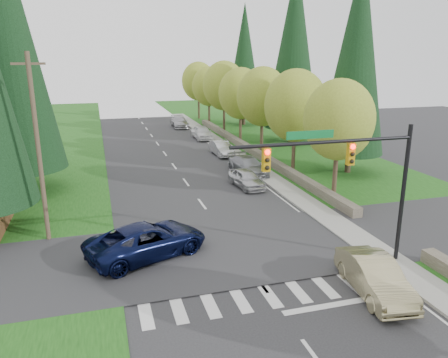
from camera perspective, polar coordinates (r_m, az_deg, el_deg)
name	(u,v)px	position (r m, az deg, el deg)	size (l,w,h in m)	color
ground	(303,341)	(16.79, 10.33, -20.15)	(120.00, 120.00, 0.00)	#28282B
grass_east	(337,173)	(38.71, 14.54, 0.74)	(14.00, 110.00, 0.06)	#194913
grass_west	(6,200)	(34.11, -26.58, -2.51)	(14.00, 110.00, 0.06)	#194913
cross_street	(235,249)	(23.20, 1.48, -9.13)	(120.00, 8.00, 0.10)	#28282B
sidewalk_east	(262,172)	(37.81, 5.01, 0.89)	(1.80, 80.00, 0.13)	gray
curb_east	(253,173)	(37.52, 3.80, 0.80)	(0.20, 80.00, 0.13)	gray
stone_wall_north	(250,149)	(45.61, 3.40, 3.89)	(0.70, 40.00, 0.70)	#4C4438
traffic_signal	(353,167)	(20.31, 16.49, 1.49)	(8.70, 0.37, 6.80)	black
utility_pole	(38,148)	(24.65, -23.10, 3.70)	(1.60, 0.24, 10.00)	#473828
decid_tree_0	(339,120)	(30.64, 14.77, 7.47)	(4.80, 4.80, 8.37)	#38281C
decid_tree_1	(296,106)	(36.79, 9.33, 9.43)	(5.20, 5.20, 8.80)	#38281C
decid_tree_2	(263,97)	(43.10, 5.06, 10.66)	(5.00, 5.00, 8.82)	#38281C
decid_tree_3	(241,94)	(49.72, 2.20, 11.10)	(5.00, 5.00, 8.55)	#38281C
decid_tree_4	(224,86)	(56.38, 0.02, 12.08)	(5.40, 5.40, 9.18)	#38281C
decid_tree_5	(209,86)	(63.10, -1.98, 11.99)	(4.80, 4.80, 8.30)	#38281C
decid_tree_6	(198,81)	(69.90, -3.36, 12.63)	(5.20, 5.20, 8.86)	#38281C
conifer_w_c	(5,32)	(34.49, -26.71, 16.75)	(6.46, 6.46, 20.80)	#38281C
conifer_e_a	(357,55)	(37.98, 16.94, 15.21)	(5.44, 5.44, 17.80)	#38281C
conifer_e_b	(294,46)	(50.77, 9.14, 16.81)	(6.12, 6.12, 19.80)	#38281C
conifer_e_c	(244,59)	(63.40, 2.67, 15.40)	(5.10, 5.10, 16.80)	#38281C
sedan_champagne	(375,276)	(19.94, 19.06, -11.94)	(1.67, 4.80, 1.58)	tan
suv_navy	(147,240)	(22.43, -10.01, -7.90)	(2.83, 6.13, 1.70)	black
parked_car_a	(247,178)	(33.44, 2.96, 0.07)	(1.66, 4.12, 1.40)	#B7B7BC
parked_car_b	(248,166)	(37.20, 3.17, 1.75)	(2.06, 5.06, 1.47)	gray
parked_car_c	(222,148)	(44.26, -0.32, 4.03)	(1.51, 4.33, 1.43)	#BBBBC0
parked_car_d	(202,132)	(53.01, -2.88, 6.09)	(1.91, 4.74, 1.61)	silver
parked_car_e	(180,122)	(62.09, -5.81, 7.41)	(2.07, 5.09, 1.48)	#A5A5A9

